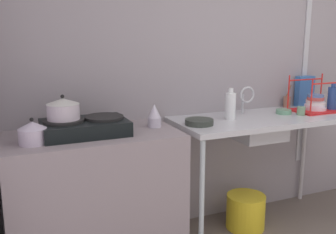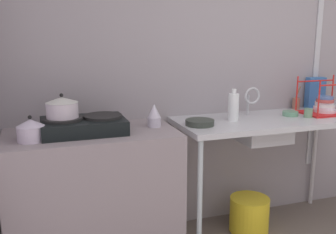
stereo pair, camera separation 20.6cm
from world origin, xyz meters
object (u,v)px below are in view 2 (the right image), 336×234
at_px(dish_rack, 325,106).
at_px(utensil_jar, 296,103).
at_px(bucket_on_floor, 249,214).
at_px(frying_pan, 200,122).
at_px(percolator, 154,116).
at_px(faucet, 252,97).
at_px(stove, 84,125).
at_px(bottle_by_sink, 233,107).
at_px(small_bowl_on_drainboard, 290,113).
at_px(pot_on_left_burner, 62,107).
at_px(cup_by_rack, 308,113).
at_px(sink_basin, 263,130).
at_px(cereal_box, 315,93).
at_px(pot_beside_stove, 31,130).

distance_m(dish_rack, utensil_jar, 0.26).
bearing_deg(bucket_on_floor, frying_pan, -175.16).
bearing_deg(percolator, faucet, 7.49).
distance_m(stove, bottle_by_sink, 1.10).
height_order(faucet, small_bowl_on_drainboard, faucet).
relative_size(stove, bucket_on_floor, 1.71).
relative_size(small_bowl_on_drainboard, utensil_jar, 0.61).
distance_m(pot_on_left_burner, cup_by_rack, 1.84).
bearing_deg(faucet, dish_rack, -10.54).
bearing_deg(sink_basin, small_bowl_on_drainboard, 7.32).
distance_m(sink_basin, faucet, 0.27).
distance_m(dish_rack, small_bowl_on_drainboard, 0.32).
height_order(small_bowl_on_drainboard, bottle_by_sink, bottle_by_sink).
xyz_separation_m(frying_pan, bottle_by_sink, (0.30, 0.07, 0.08)).
height_order(cereal_box, bucket_on_floor, cereal_box).
distance_m(frying_pan, bottle_by_sink, 0.32).
height_order(stove, percolator, percolator).
distance_m(percolator, utensil_jar, 1.36).
distance_m(stove, bucket_on_floor, 1.50).
distance_m(cup_by_rack, bucket_on_floor, 0.92).
xyz_separation_m(pot_beside_stove, faucet, (1.63, 0.23, 0.08)).
bearing_deg(cereal_box, faucet, -167.45).
height_order(percolator, bottle_by_sink, bottle_by_sink).
bearing_deg(dish_rack, small_bowl_on_drainboard, 177.29).
height_order(bottle_by_sink, utensil_jar, bottle_by_sink).
relative_size(frying_pan, small_bowl_on_drainboard, 1.67).
bearing_deg(cup_by_rack, faucet, 153.86).
distance_m(pot_on_left_burner, cereal_box, 2.15).
bearing_deg(utensil_jar, bucket_on_floor, -155.76).
distance_m(pot_on_left_burner, percolator, 0.62).
height_order(pot_beside_stove, bottle_by_sink, bottle_by_sink).
height_order(dish_rack, utensil_jar, dish_rack).
bearing_deg(small_bowl_on_drainboard, bucket_on_floor, -174.83).
relative_size(faucet, cereal_box, 0.86).
bearing_deg(bucket_on_floor, dish_rack, 1.43).
bearing_deg(cereal_box, pot_beside_stove, -168.83).
relative_size(stove, pot_beside_stove, 3.20).
height_order(stove, cup_by_rack, stove).
bearing_deg(stove, utensil_jar, 7.77).
bearing_deg(bucket_on_floor, small_bowl_on_drainboard, 5.17).
relative_size(sink_basin, cup_by_rack, 5.31).
height_order(stove, bottle_by_sink, bottle_by_sink).
relative_size(pot_beside_stove, cup_by_rack, 2.39).
bearing_deg(bottle_by_sink, cup_by_rack, -8.48).
bearing_deg(pot_beside_stove, cereal_box, 8.46).
bearing_deg(bottle_by_sink, pot_on_left_burner, -178.97).
xyz_separation_m(pot_on_left_burner, bucket_on_floor, (1.39, -0.01, -0.95)).
bearing_deg(pot_on_left_burner, bucket_on_floor, -0.24).
height_order(pot_on_left_burner, bottle_by_sink, pot_on_left_burner).
xyz_separation_m(pot_on_left_burner, bottle_by_sink, (1.23, 0.02, -0.07)).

